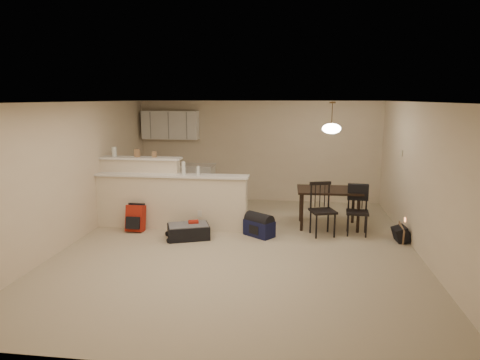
% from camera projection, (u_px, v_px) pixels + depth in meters
% --- Properties ---
extents(room, '(7.00, 7.02, 2.50)m').
position_uv_depth(room, '(240.00, 176.00, 7.29)').
color(room, '#B5A78B').
rests_on(room, ground).
extents(breakfast_bar, '(3.08, 0.58, 1.39)m').
position_uv_depth(breakfast_bar, '(160.00, 197.00, 8.59)').
color(breakfast_bar, beige).
rests_on(breakfast_bar, ground).
extents(upper_cabinets, '(1.40, 0.34, 0.70)m').
position_uv_depth(upper_cabinets, '(170.00, 125.00, 10.68)').
color(upper_cabinets, white).
rests_on(upper_cabinets, room).
extents(kitchen_counter, '(1.80, 0.60, 0.90)m').
position_uv_depth(kitchen_counter, '(178.00, 183.00, 10.80)').
color(kitchen_counter, white).
rests_on(kitchen_counter, ground).
extents(thermostat, '(0.02, 0.12, 0.12)m').
position_uv_depth(thermostat, '(402.00, 153.00, 8.37)').
color(thermostat, beige).
rests_on(thermostat, room).
extents(jar, '(0.10, 0.10, 0.20)m').
position_uv_depth(jar, '(114.00, 152.00, 8.69)').
color(jar, silver).
rests_on(jar, breakfast_bar).
extents(cereal_box, '(0.10, 0.07, 0.16)m').
position_uv_depth(cereal_box, '(137.00, 153.00, 8.63)').
color(cereal_box, '#95714D').
rests_on(cereal_box, breakfast_bar).
extents(small_box, '(0.08, 0.06, 0.12)m').
position_uv_depth(small_box, '(154.00, 154.00, 8.58)').
color(small_box, '#95714D').
rests_on(small_box, breakfast_bar).
extents(bottle_a, '(0.07, 0.07, 0.26)m').
position_uv_depth(bottle_a, '(184.00, 168.00, 8.33)').
color(bottle_a, silver).
rests_on(bottle_a, breakfast_bar).
extents(bottle_b, '(0.06, 0.06, 0.18)m').
position_uv_depth(bottle_b, '(198.00, 170.00, 8.30)').
color(bottle_b, silver).
rests_on(bottle_b, breakfast_bar).
extents(dining_table, '(1.26, 0.86, 0.78)m').
position_uv_depth(dining_table, '(329.00, 194.00, 8.54)').
color(dining_table, black).
rests_on(dining_table, ground).
extents(pendant_lamp, '(0.36, 0.36, 0.62)m').
position_uv_depth(pendant_lamp, '(332.00, 128.00, 8.30)').
color(pendant_lamp, brown).
rests_on(pendant_lamp, room).
extents(dining_chair_near, '(0.54, 0.53, 1.00)m').
position_uv_depth(dining_chair_near, '(323.00, 210.00, 8.03)').
color(dining_chair_near, black).
rests_on(dining_chair_near, ground).
extents(dining_chair_far, '(0.44, 0.42, 0.93)m').
position_uv_depth(dining_chair_far, '(357.00, 211.00, 8.08)').
color(dining_chair_far, black).
rests_on(dining_chair_far, ground).
extents(suitcase, '(0.87, 0.72, 0.25)m').
position_uv_depth(suitcase, '(188.00, 232.00, 7.92)').
color(suitcase, black).
rests_on(suitcase, ground).
extents(red_backpack, '(0.35, 0.22, 0.51)m').
position_uv_depth(red_backpack, '(136.00, 218.00, 8.35)').
color(red_backpack, '#A92113').
rests_on(red_backpack, ground).
extents(navy_duffel, '(0.63, 0.58, 0.30)m').
position_uv_depth(navy_duffel, '(259.00, 228.00, 8.06)').
color(navy_duffel, '#12163A').
rests_on(navy_duffel, ground).
extents(black_daypack, '(0.25, 0.33, 0.27)m').
position_uv_depth(black_daypack, '(401.00, 234.00, 7.73)').
color(black_daypack, black).
rests_on(black_daypack, ground).
extents(cardboard_sheet, '(0.03, 0.40, 0.31)m').
position_uv_depth(cardboard_sheet, '(401.00, 234.00, 7.73)').
color(cardboard_sheet, '#95714D').
rests_on(cardboard_sheet, ground).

